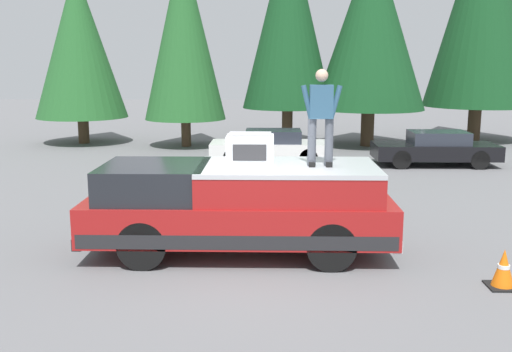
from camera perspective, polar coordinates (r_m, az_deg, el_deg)
ground_plane at (r=10.47m, az=-0.91°, el=-8.31°), size 90.00×90.00×0.00m
pickup_truck at (r=10.69m, az=-1.63°, el=-3.02°), size 2.01×5.54×1.65m
compressor_unit at (r=10.54m, az=-0.57°, el=2.63°), size 0.65×0.84×0.56m
person_on_truck_bed at (r=10.36m, az=6.31°, el=5.90°), size 0.29×0.72×1.69m
parked_car_black at (r=20.80m, az=16.99°, el=2.57°), size 1.64×4.10×1.16m
parked_car_white at (r=20.33m, az=1.47°, el=2.86°), size 1.64×4.10×1.16m
traffic_cone at (r=10.02m, az=22.84°, el=-8.35°), size 0.47×0.47×0.62m
conifer_far_left at (r=27.94m, az=21.12°, el=15.54°), size 4.61×4.61×10.51m
conifer_left at (r=24.91m, az=11.09°, el=14.20°), size 4.54×4.54×8.36m
conifer_center_left at (r=24.78m, az=3.15°, el=15.22°), size 3.73×3.73×9.02m
conifer_center_right at (r=24.47m, az=-7.01°, el=13.66°), size 3.31×3.31×8.13m
conifer_right at (r=26.33m, az=-16.79°, el=12.18°), size 3.84×3.84×7.31m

